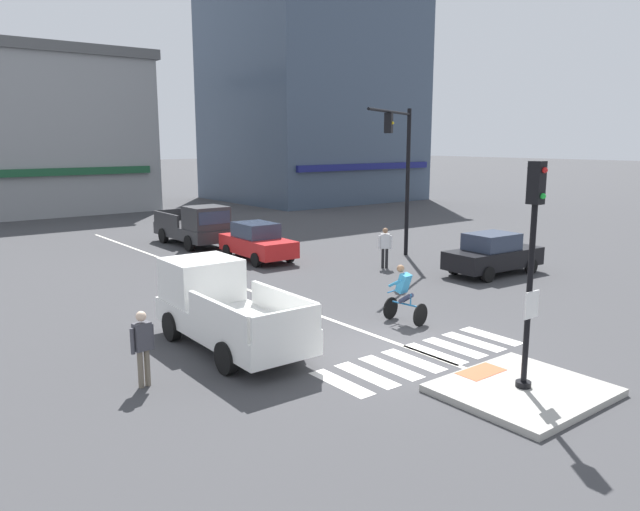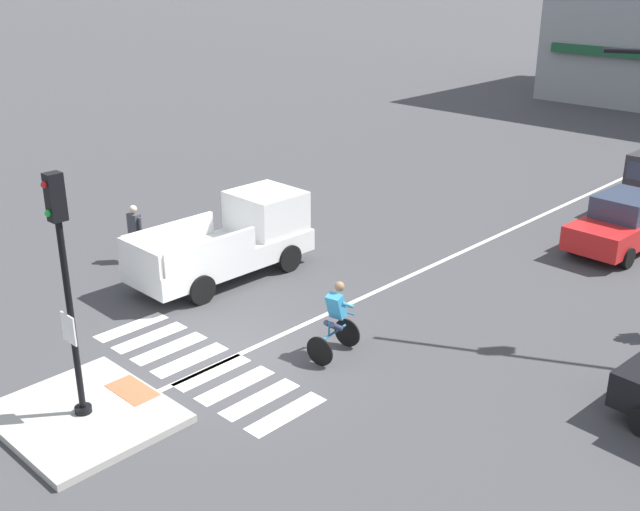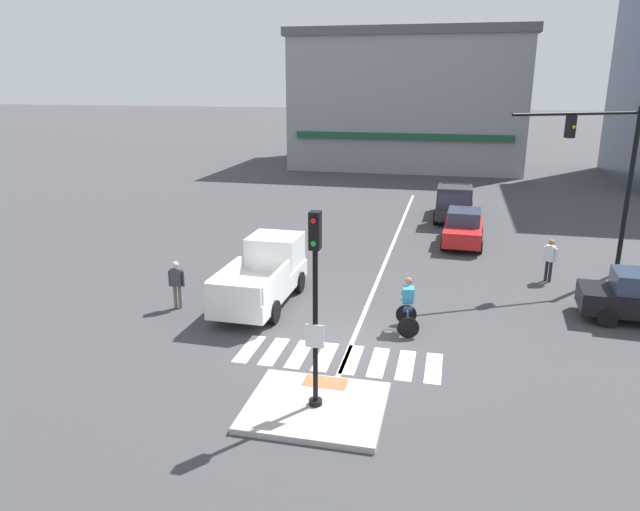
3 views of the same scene
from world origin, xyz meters
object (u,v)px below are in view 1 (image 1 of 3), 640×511
at_px(pedestrian_at_curb_left, 142,343).
at_px(car_black_cross_right, 493,254).
at_px(car_red_eastbound_far, 257,242).
at_px(cyclist, 404,293).
at_px(pedestrian_waiting_far_side, 385,245).
at_px(signal_pole, 532,255).
at_px(traffic_light_mast, 401,160).
at_px(pickup_truck_charcoal_eastbound_distant, 196,227).
at_px(pickup_truck_white_westbound_near, 222,308).

bearing_deg(pedestrian_at_curb_left, car_black_cross_right, 8.73).
distance_m(car_black_cross_right, pedestrian_at_curb_left, 15.34).
xyz_separation_m(car_red_eastbound_far, pedestrian_at_curb_left, (-9.47, -10.52, 0.17)).
height_order(cyclist, pedestrian_waiting_far_side, cyclist).
height_order(signal_pole, car_black_cross_right, signal_pole).
bearing_deg(traffic_light_mast, pedestrian_at_curb_left, -154.85).
bearing_deg(signal_pole, pedestrian_at_curb_left, 139.31).
height_order(signal_pole, cyclist, signal_pole).
bearing_deg(pickup_truck_charcoal_eastbound_distant, car_red_eastbound_far, -84.38).
bearing_deg(car_black_cross_right, pedestrian_waiting_far_side, 125.61).
bearing_deg(car_black_cross_right, car_red_eastbound_far, 124.82).
bearing_deg(signal_pole, car_black_cross_right, 39.65).
xyz_separation_m(car_black_cross_right, pedestrian_waiting_far_side, (-2.49, 3.48, 0.17)).
height_order(pickup_truck_charcoal_eastbound_distant, cyclist, pickup_truck_charcoal_eastbound_distant).
relative_size(car_black_cross_right, pickup_truck_white_westbound_near, 0.82).
xyz_separation_m(signal_pole, cyclist, (1.70, 5.14, -2.08)).
xyz_separation_m(cyclist, pedestrian_at_curb_left, (-7.76, 0.07, 0.11)).
relative_size(signal_pole, pickup_truck_white_westbound_near, 0.91).
distance_m(cyclist, pedestrian_at_curb_left, 7.77).
bearing_deg(pickup_truck_white_westbound_near, pedestrian_waiting_far_side, 23.71).
relative_size(car_red_eastbound_far, pickup_truck_white_westbound_near, 0.81).
xyz_separation_m(pickup_truck_white_westbound_near, pedestrian_waiting_far_side, (9.99, 4.39, 0.00)).
bearing_deg(signal_pole, pedestrian_waiting_far_side, 59.04).
distance_m(car_red_eastbound_far, pickup_truck_white_westbound_near, 11.35).
distance_m(signal_pole, pickup_truck_white_westbound_near, 7.70).
distance_m(pickup_truck_white_westbound_near, cyclist, 5.30).
xyz_separation_m(traffic_light_mast, pedestrian_waiting_far_side, (-1.87, -1.02, -3.36)).
xyz_separation_m(pedestrian_at_curb_left, pedestrian_waiting_far_side, (12.67, 5.80, 0.00)).
height_order(pickup_truck_white_westbound_near, pedestrian_waiting_far_side, pickup_truck_white_westbound_near).
bearing_deg(car_black_cross_right, traffic_light_mast, 97.86).
bearing_deg(pickup_truck_charcoal_eastbound_distant, car_black_cross_right, -64.73).
xyz_separation_m(traffic_light_mast, car_red_eastbound_far, (-5.08, 3.69, -3.53)).
xyz_separation_m(car_red_eastbound_far, pickup_truck_charcoal_eastbound_distant, (-0.48, 4.90, 0.17)).
bearing_deg(pickup_truck_charcoal_eastbound_distant, pedestrian_at_curb_left, -120.23).
xyz_separation_m(pickup_truck_charcoal_eastbound_distant, pedestrian_at_curb_left, (-8.98, -15.42, 0.00)).
distance_m(signal_pole, pedestrian_waiting_far_side, 13.00).
xyz_separation_m(traffic_light_mast, car_black_cross_right, (0.62, -4.50, -3.53)).
bearing_deg(pedestrian_at_curb_left, traffic_light_mast, 25.15).
relative_size(signal_pole, pickup_truck_charcoal_eastbound_distant, 0.91).
xyz_separation_m(pickup_truck_white_westbound_near, pedestrian_at_curb_left, (-2.68, -1.42, 0.00)).
distance_m(signal_pole, pickup_truck_charcoal_eastbound_distant, 20.93).
distance_m(pickup_truck_white_westbound_near, pedestrian_waiting_far_side, 10.91).
relative_size(pickup_truck_charcoal_eastbound_distant, pedestrian_waiting_far_side, 3.06).
bearing_deg(cyclist, car_black_cross_right, 17.98).
relative_size(signal_pole, cyclist, 2.76).
relative_size(signal_pole, pedestrian_waiting_far_side, 2.78).
height_order(traffic_light_mast, pedestrian_waiting_far_side, traffic_light_mast).
xyz_separation_m(car_black_cross_right, pedestrian_at_curb_left, (-15.16, -2.33, 0.17)).
relative_size(pickup_truck_charcoal_eastbound_distant, pedestrian_at_curb_left, 3.06).
xyz_separation_m(pickup_truck_charcoal_eastbound_distant, cyclist, (-1.22, -15.49, -0.11)).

